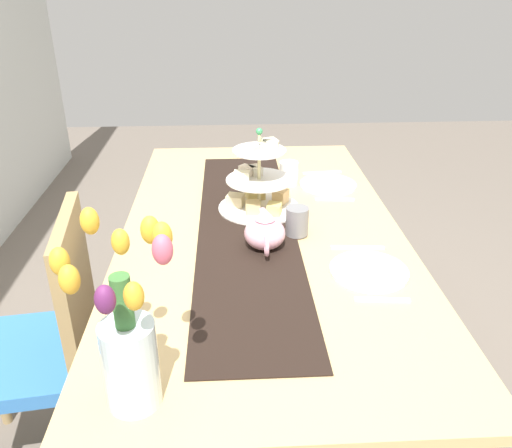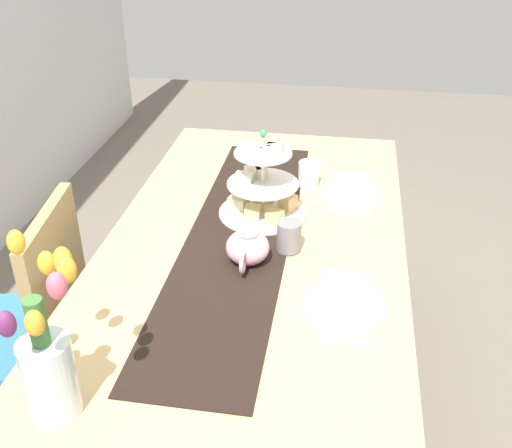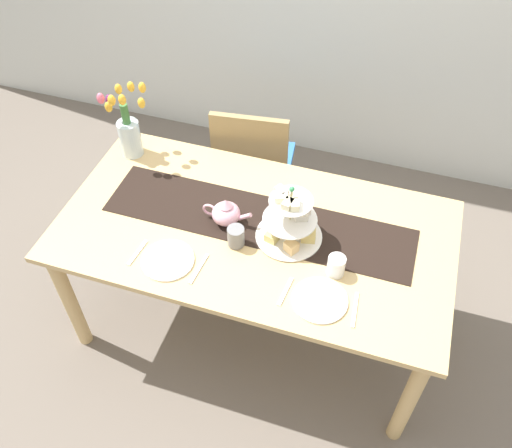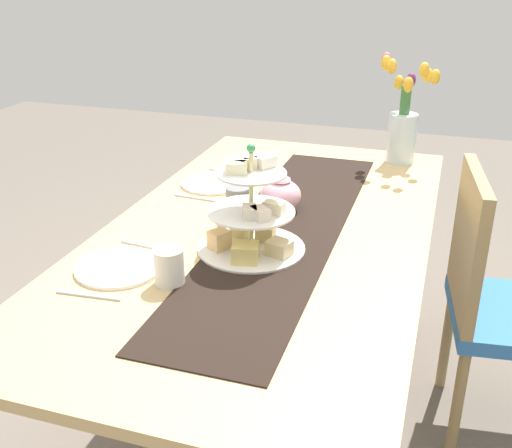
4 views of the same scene
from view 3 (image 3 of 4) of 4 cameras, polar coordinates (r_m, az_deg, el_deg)
name	(u,v)px [view 3 (image 3 of 4)]	position (r m, az deg, el deg)	size (l,w,h in m)	color
ground_plane	(255,319)	(3.08, -0.13, -9.87)	(8.00, 8.00, 0.00)	#6B6056
dining_table	(255,242)	(2.56, -0.16, -1.92)	(1.80, 0.95, 0.75)	tan
chair_left	(253,163)	(3.19, -0.27, 6.43)	(0.47, 0.47, 0.91)	#9C8254
table_runner	(258,220)	(2.52, 0.21, 0.40)	(1.44, 0.33, 0.00)	black
tiered_cake_stand	(291,223)	(2.39, 3.69, 0.15)	(0.30, 0.30, 0.30)	beige
teapot	(226,213)	(2.47, -3.18, 1.18)	(0.24, 0.13, 0.14)	#E5A8BC
tulip_vase	(128,129)	(2.84, -13.22, 9.66)	(0.21, 0.23, 0.41)	silver
dinner_plate_left	(168,260)	(2.39, -9.20, -3.76)	(0.23, 0.23, 0.01)	white
fork_left	(138,253)	(2.44, -12.28, -2.93)	(0.02, 0.15, 0.01)	silver
knife_left	(199,269)	(2.34, -5.97, -4.67)	(0.01, 0.17, 0.01)	silver
dinner_plate_right	(320,300)	(2.25, 6.69, -7.91)	(0.23, 0.23, 0.01)	white
fork_right	(285,291)	(2.26, 3.10, -7.05)	(0.02, 0.15, 0.01)	silver
knife_right	(355,310)	(2.25, 10.31, -8.80)	(0.01, 0.17, 0.01)	silver
mug_grey	(236,236)	(2.39, -2.11, -1.30)	(0.08, 0.08, 0.10)	slate
mug_white_text	(336,266)	(2.31, 8.37, -4.34)	(0.08, 0.08, 0.10)	white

